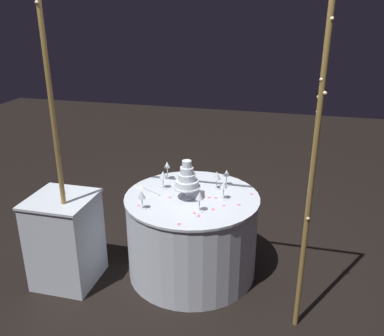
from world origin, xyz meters
TOP-DOWN VIEW (x-y plane):
  - ground_plane at (0.00, 0.00)m, footprint 12.00×12.00m
  - decorative_arch at (-0.00, 0.46)m, footprint 1.86×0.06m
  - main_table at (0.00, 0.00)m, footprint 1.12×1.12m
  - side_table at (0.98, 0.38)m, footprint 0.50×0.50m
  - tiered_cake at (0.03, 0.05)m, footprint 0.22×0.22m
  - wine_glass_0 at (0.28, -0.10)m, footprint 0.06×0.06m
  - wine_glass_1 at (0.30, -0.30)m, footprint 0.06×0.06m
  - wine_glass_2 at (-0.23, -0.29)m, footprint 0.06×0.06m
  - wine_glass_3 at (-0.12, 0.24)m, footprint 0.06×0.06m
  - wine_glass_4 at (-0.17, -0.20)m, footprint 0.07×0.07m
  - wine_glass_5 at (-0.26, -0.01)m, footprint 0.06×0.06m
  - wine_glass_6 at (0.32, 0.31)m, footprint 0.06×0.06m
  - cake_knife at (0.41, -0.03)m, footprint 0.27×0.16m
  - rose_petal_0 at (0.17, 0.07)m, footprint 0.03×0.02m
  - rose_petal_1 at (-0.14, -0.01)m, footprint 0.04×0.03m
  - rose_petal_2 at (0.02, -0.16)m, footprint 0.05×0.05m
  - rose_petal_3 at (-0.09, 0.28)m, footprint 0.03×0.04m
  - rose_petal_4 at (0.11, -0.19)m, footprint 0.03×0.03m
  - rose_petal_5 at (-0.13, 0.32)m, footprint 0.03×0.04m
  - rose_petal_6 at (-0.22, 0.19)m, footprint 0.04×0.04m
  - rose_petal_7 at (-0.28, 0.11)m, footprint 0.03×0.03m
  - rose_petal_8 at (-0.08, -0.07)m, footprint 0.03×0.04m
  - rose_petal_9 at (0.36, 0.27)m, footprint 0.04×0.04m
  - rose_petal_10 at (-0.40, 0.06)m, footprint 0.04×0.03m
  - rose_petal_11 at (-0.20, -0.02)m, footprint 0.04×0.03m
  - rose_petal_12 at (-0.47, -0.16)m, footprint 0.04×0.04m
  - rose_petal_13 at (-0.10, -0.00)m, footprint 0.03×0.02m
  - rose_petal_14 at (-0.02, 0.48)m, footprint 0.03×0.04m

SIDE VIEW (x-z plane):
  - ground_plane at x=0.00m, z-range 0.00..0.00m
  - main_table at x=0.00m, z-range 0.00..0.72m
  - side_table at x=0.98m, z-range 0.00..0.77m
  - rose_petal_0 at x=0.17m, z-range 0.72..0.73m
  - rose_petal_1 at x=-0.14m, z-range 0.72..0.73m
  - rose_petal_2 at x=0.02m, z-range 0.72..0.73m
  - rose_petal_3 at x=-0.09m, z-range 0.72..0.73m
  - rose_petal_4 at x=0.11m, z-range 0.72..0.73m
  - rose_petal_5 at x=-0.13m, z-range 0.72..0.73m
  - rose_petal_6 at x=-0.22m, z-range 0.72..0.73m
  - rose_petal_7 at x=-0.28m, z-range 0.72..0.73m
  - rose_petal_8 at x=-0.08m, z-range 0.72..0.73m
  - rose_petal_9 at x=0.36m, z-range 0.72..0.73m
  - rose_petal_10 at x=-0.40m, z-range 0.72..0.73m
  - rose_petal_11 at x=-0.20m, z-range 0.72..0.73m
  - rose_petal_12 at x=-0.47m, z-range 0.72..0.73m
  - rose_petal_13 at x=-0.10m, z-range 0.72..0.73m
  - rose_petal_14 at x=-0.02m, z-range 0.72..0.73m
  - cake_knife at x=0.41m, z-range 0.72..0.73m
  - wine_glass_2 at x=-0.23m, z-range 0.76..0.90m
  - wine_glass_6 at x=0.32m, z-range 0.76..0.91m
  - wine_glass_4 at x=-0.17m, z-range 0.76..0.92m
  - wine_glass_5 at x=-0.26m, z-range 0.76..0.92m
  - wine_glass_3 at x=-0.12m, z-range 0.76..0.92m
  - wine_glass_0 at x=0.28m, z-range 0.76..0.92m
  - wine_glass_1 at x=0.30m, z-range 0.76..0.93m
  - tiered_cake at x=0.03m, z-range 0.73..1.05m
  - decorative_arch at x=0.00m, z-range 0.33..2.80m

